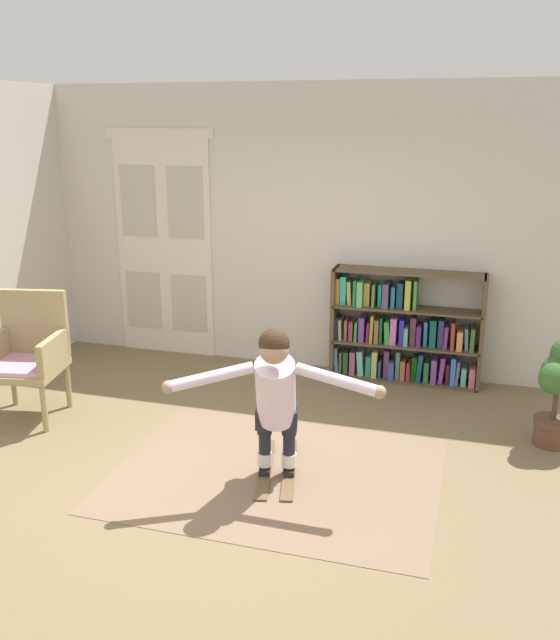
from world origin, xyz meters
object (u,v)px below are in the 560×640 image
at_px(wicker_chair, 28,353).
at_px(skis_pair, 277,469).
at_px(bookshelf, 400,333).
at_px(person_skier, 275,391).

bearing_deg(wicker_chair, skis_pair, -9.44).
relative_size(wicker_chair, skis_pair, 1.29).
bearing_deg(bookshelf, person_skier, -104.14).
bearing_deg(skis_pair, bookshelf, 73.84).
relative_size(skis_pair, person_skier, 0.58).
bearing_deg(wicker_chair, person_skier, -13.16).
height_order(bookshelf, wicker_chair, bookshelf).
bearing_deg(bookshelf, skis_pair, -106.16).
xyz_separation_m(bookshelf, person_skier, (-0.59, -2.35, 0.24)).
relative_size(bookshelf, person_skier, 1.02).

